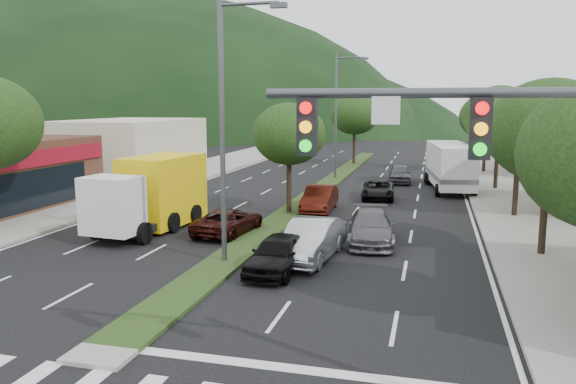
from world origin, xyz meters
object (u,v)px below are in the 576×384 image
(tree_med_near, at_px, (289,134))
(motorhome, at_px, (450,166))
(box_truck, at_px, (153,196))
(traffic_signal, at_px, (515,191))
(car_queue_e, at_px, (400,174))
(sedan_silver, at_px, (311,240))
(car_queue_a, at_px, (278,254))
(tree_r_b, at_px, (550,131))
(car_queue_d, at_px, (378,190))
(tree_r_d, at_px, (499,116))
(streetlight_near, at_px, (227,118))
(tree_r_e, at_px, (486,117))
(suv_maroon, at_px, (229,221))
(car_queue_b, at_px, (371,227))
(car_queue_c, at_px, (320,199))
(streetlight_mid, at_px, (338,109))
(tree_med_far, at_px, (355,114))
(tree_r_c, at_px, (520,129))

(tree_med_near, bearing_deg, motorhome, 52.05)
(box_truck, bearing_deg, traffic_signal, 140.95)
(car_queue_e, height_order, box_truck, box_truck)
(sedan_silver, distance_m, car_queue_a, 2.13)
(tree_r_b, distance_m, car_queue_e, 21.58)
(traffic_signal, height_order, car_queue_d, traffic_signal)
(tree_r_d, bearing_deg, motorhome, -167.74)
(traffic_signal, bearing_deg, box_truck, 135.55)
(tree_r_d, bearing_deg, streetlight_near, -118.20)
(tree_r_e, distance_m, suv_maroon, 30.87)
(motorhome, bearing_deg, box_truck, -137.65)
(tree_r_d, relative_size, car_queue_b, 1.48)
(car_queue_b, height_order, car_queue_c, car_queue_c)
(tree_r_b, bearing_deg, streetlight_near, -161.27)
(tree_r_e, bearing_deg, car_queue_d, -115.87)
(tree_r_e, xyz_separation_m, box_truck, (-17.42, -27.36, -3.23))
(car_queue_a, distance_m, car_queue_b, 5.91)
(suv_maroon, bearing_deg, motorhome, -115.29)
(streetlight_mid, bearing_deg, tree_r_d, -14.27)
(streetlight_mid, xyz_separation_m, car_queue_e, (5.01, -0.98, -4.88))
(car_queue_a, height_order, car_queue_b, car_queue_b)
(car_queue_e, bearing_deg, tree_r_b, -75.19)
(tree_r_e, distance_m, car_queue_b, 28.59)
(tree_r_b, distance_m, tree_r_e, 28.00)
(car_queue_a, bearing_deg, car_queue_c, 97.01)
(car_queue_c, bearing_deg, tree_med_far, 92.21)
(tree_med_near, relative_size, streetlight_mid, 0.60)
(tree_r_b, xyz_separation_m, tree_r_c, (0.00, 8.00, -0.29))
(tree_r_b, distance_m, motorhome, 17.91)
(tree_r_e, height_order, sedan_silver, tree_r_e)
(car_queue_d, bearing_deg, car_queue_a, -101.04)
(tree_r_c, xyz_separation_m, car_queue_b, (-6.89, -7.43, -4.05))
(car_queue_a, distance_m, motorhome, 22.91)
(car_queue_c, distance_m, box_truck, 9.56)
(sedan_silver, height_order, car_queue_d, sedan_silver)
(sedan_silver, bearing_deg, motorhome, 79.66)
(streetlight_mid, bearing_deg, sedan_silver, -82.98)
(sedan_silver, bearing_deg, car_queue_d, 90.93)
(streetlight_near, distance_m, box_truck, 8.27)
(tree_r_d, relative_size, tree_med_near, 1.19)
(tree_r_c, relative_size, car_queue_e, 1.57)
(box_truck, bearing_deg, tree_r_e, -117.08)
(tree_r_e, relative_size, tree_med_near, 1.11)
(traffic_signal, relative_size, tree_r_c, 1.08)
(car_queue_a, bearing_deg, streetlight_mid, 97.77)
(tree_r_e, bearing_deg, tree_med_near, -118.61)
(streetlight_mid, bearing_deg, tree_med_far, 91.07)
(suv_maroon, bearing_deg, tree_med_far, -86.32)
(tree_r_e, distance_m, car_queue_e, 11.28)
(car_queue_e, bearing_deg, tree_med_near, -114.31)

